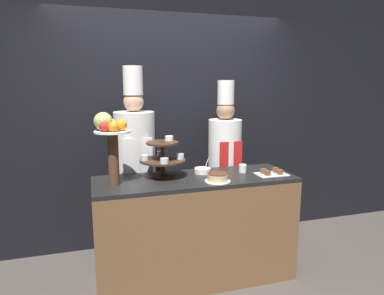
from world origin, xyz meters
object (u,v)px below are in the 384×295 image
(cake_square_tray, at_px, (272,173))
(chef_center_left, at_px, (225,159))
(tiered_stand, at_px, (163,157))
(chef_left, at_px, (135,159))
(cake_round, at_px, (218,178))
(fruit_pedestal, at_px, (110,136))
(cup_white, at_px, (243,168))
(serving_bowl_far, at_px, (203,171))

(cake_square_tray, bearing_deg, chef_center_left, 109.29)
(tiered_stand, relative_size, chef_left, 0.21)
(cake_round, distance_m, chef_left, 0.91)
(fruit_pedestal, bearing_deg, chef_left, 63.25)
(chef_left, bearing_deg, cup_white, -26.09)
(cake_round, bearing_deg, tiered_stand, 146.86)
(cake_round, xyz_separation_m, cup_white, (0.33, 0.22, 0.00))
(cake_square_tray, height_order, chef_left, chef_left)
(cup_white, relative_size, chef_left, 0.04)
(cake_square_tray, bearing_deg, chef_left, 152.21)
(cake_round, distance_m, chef_center_left, 0.76)
(chef_center_left, bearing_deg, cake_round, -116.54)
(fruit_pedestal, bearing_deg, chef_center_left, 23.14)
(serving_bowl_far, xyz_separation_m, chef_left, (-0.56, 0.38, 0.06))
(fruit_pedestal, xyz_separation_m, cup_white, (1.19, 0.05, -0.37))
(cake_square_tray, distance_m, chef_left, 1.30)
(tiered_stand, xyz_separation_m, serving_bowl_far, (0.38, 0.03, -0.16))
(chef_left, bearing_deg, chef_center_left, 0.00)
(serving_bowl_far, bearing_deg, cup_white, -12.06)
(fruit_pedestal, height_order, cake_round, fruit_pedestal)
(cake_square_tray, bearing_deg, serving_bowl_far, 158.71)
(cake_round, bearing_deg, serving_bowl_far, 96.23)
(tiered_stand, distance_m, chef_left, 0.46)
(cake_square_tray, xyz_separation_m, chef_center_left, (-0.21, 0.60, 0.01))
(tiered_stand, height_order, fruit_pedestal, fruit_pedestal)
(cake_square_tray, bearing_deg, tiered_stand, 168.56)
(serving_bowl_far, height_order, chef_center_left, chef_center_left)
(cake_square_tray, relative_size, chef_center_left, 0.15)
(cake_round, relative_size, cup_white, 2.91)
(tiered_stand, xyz_separation_m, chef_center_left, (0.75, 0.41, -0.15))
(chef_center_left, bearing_deg, cup_white, -90.66)
(cake_square_tray, height_order, serving_bowl_far, serving_bowl_far)
(tiered_stand, xyz_separation_m, fruit_pedestal, (-0.44, -0.10, 0.22))
(fruit_pedestal, bearing_deg, tiered_stand, 12.56)
(tiered_stand, bearing_deg, cake_round, -33.14)
(fruit_pedestal, distance_m, cup_white, 1.24)
(cup_white, height_order, cake_square_tray, cup_white)
(fruit_pedestal, distance_m, cake_round, 0.95)
(tiered_stand, relative_size, fruit_pedestal, 0.68)
(tiered_stand, height_order, cup_white, tiered_stand)
(chef_center_left, bearing_deg, cake_square_tray, -70.71)
(fruit_pedestal, xyz_separation_m, cake_round, (0.85, -0.17, -0.37))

